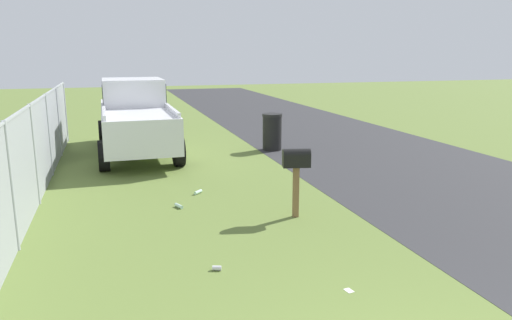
% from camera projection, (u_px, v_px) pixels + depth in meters
% --- Properties ---
extents(road_asphalt, '(60.00, 6.00, 0.01)m').
position_uv_depth(road_asphalt, '(460.00, 187.00, 10.40)').
color(road_asphalt, '#2D2D30').
rests_on(road_asphalt, ground).
extents(mailbox, '(0.29, 0.51, 1.22)m').
position_uv_depth(mailbox, '(296.00, 163.00, 8.32)').
color(mailbox, brown).
rests_on(mailbox, ground).
extents(pickup_truck, '(5.56, 2.14, 2.09)m').
position_uv_depth(pickup_truck, '(135.00, 115.00, 13.72)').
color(pickup_truck, silver).
rests_on(pickup_truck, ground).
extents(trash_bin, '(0.59, 0.59, 1.08)m').
position_uv_depth(trash_bin, '(272.00, 132.00, 14.24)').
color(trash_bin, black).
rests_on(trash_bin, ground).
extents(fence_section, '(13.87, 0.07, 1.92)m').
position_uv_depth(fence_section, '(34.00, 151.00, 9.02)').
color(fence_section, '#9EA3A8').
rests_on(fence_section, ground).
extents(litter_bottle_far_scatter, '(0.21, 0.20, 0.07)m').
position_uv_depth(litter_bottle_far_scatter, '(198.00, 192.00, 9.91)').
color(litter_bottle_far_scatter, '#B2D8BF').
rests_on(litter_bottle_far_scatter, ground).
extents(litter_wrapper_by_mailbox, '(0.13, 0.10, 0.01)m').
position_uv_depth(litter_wrapper_by_mailbox, '(349.00, 290.00, 5.88)').
color(litter_wrapper_by_mailbox, silver).
rests_on(litter_wrapper_by_mailbox, ground).
extents(litter_bottle_midfield_b, '(0.23, 0.15, 0.07)m').
position_uv_depth(litter_bottle_midfield_b, '(179.00, 206.00, 9.01)').
color(litter_bottle_midfield_b, '#B2D8BF').
rests_on(litter_bottle_midfield_b, ground).
extents(litter_can_near_hydrant, '(0.10, 0.13, 0.07)m').
position_uv_depth(litter_can_near_hydrant, '(217.00, 268.00, 6.42)').
color(litter_can_near_hydrant, silver).
rests_on(litter_can_near_hydrant, ground).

